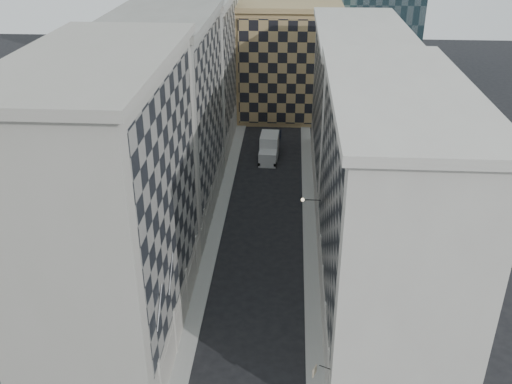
% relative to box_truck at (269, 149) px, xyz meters
% --- Properties ---
extents(sidewalk_west, '(1.50, 100.00, 0.15)m').
position_rel_box_truck_xyz_m(sidewalk_west, '(-5.08, -18.21, -1.41)').
color(sidewalk_west, '#989792').
rests_on(sidewalk_west, ground).
extents(sidewalk_east, '(1.50, 100.00, 0.15)m').
position_rel_box_truck_xyz_m(sidewalk_east, '(5.42, -18.21, -1.41)').
color(sidewalk_east, '#989792').
rests_on(sidewalk_east, ground).
extents(bldg_left_a, '(10.80, 22.80, 23.70)m').
position_rel_box_truck_xyz_m(bldg_left_a, '(-10.71, -37.21, 10.34)').
color(bldg_left_a, '#A39F93').
rests_on(bldg_left_a, ground).
extents(bldg_left_b, '(10.80, 22.80, 22.70)m').
position_rel_box_truck_xyz_m(bldg_left_b, '(-10.71, -15.21, 9.84)').
color(bldg_left_b, gray).
rests_on(bldg_left_b, ground).
extents(bldg_left_c, '(10.80, 22.80, 21.70)m').
position_rel_box_truck_xyz_m(bldg_left_c, '(-10.71, 6.79, 9.34)').
color(bldg_left_c, '#A39F93').
rests_on(bldg_left_c, ground).
extents(bldg_right_a, '(10.80, 26.80, 20.70)m').
position_rel_box_truck_xyz_m(bldg_right_a, '(11.05, -33.21, 8.84)').
color(bldg_right_a, beige).
rests_on(bldg_right_a, ground).
extents(bldg_right_b, '(10.80, 28.80, 19.70)m').
position_rel_box_truck_xyz_m(bldg_right_b, '(11.07, -6.21, 8.36)').
color(bldg_right_b, beige).
rests_on(bldg_right_b, ground).
extents(tan_block, '(16.80, 14.80, 18.80)m').
position_rel_box_truck_xyz_m(tan_block, '(2.17, 19.69, 7.95)').
color(tan_block, tan).
rests_on(tan_block, ground).
extents(flagpoles_left, '(0.10, 6.33, 2.33)m').
position_rel_box_truck_xyz_m(flagpoles_left, '(-5.73, -42.21, 6.52)').
color(flagpoles_left, gray).
rests_on(flagpoles_left, ground).
extents(bracket_lamp, '(1.98, 0.36, 0.36)m').
position_rel_box_truck_xyz_m(bracket_lamp, '(4.55, -24.21, 4.72)').
color(bracket_lamp, black).
rests_on(bracket_lamp, ground).
extents(box_truck, '(2.78, 6.31, 3.41)m').
position_rel_box_truck_xyz_m(box_truck, '(0.00, 0.00, 0.00)').
color(box_truck, silver).
rests_on(box_truck, ground).
extents(dark_car, '(2.04, 4.72, 1.51)m').
position_rel_box_truck_xyz_m(dark_car, '(0.55, 6.52, -0.73)').
color(dark_car, '#101C3C').
rests_on(dark_car, ground).
extents(shop_sign, '(1.25, 0.67, 0.78)m').
position_rel_box_truck_xyz_m(shop_sign, '(5.14, -45.21, 2.35)').
color(shop_sign, black).
rests_on(shop_sign, ground).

